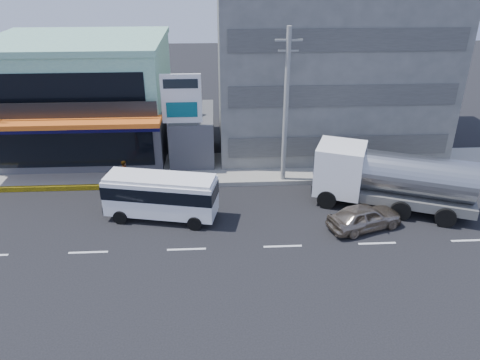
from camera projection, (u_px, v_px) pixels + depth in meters
name	position (u px, v px, depth m)	size (l,w,h in m)	color
ground	(186.00, 249.00, 24.09)	(120.00, 120.00, 0.00)	black
sidewalk	(264.00, 168.00, 32.79)	(70.00, 5.00, 0.30)	gray
shop_building	(84.00, 99.00, 34.44)	(12.40, 11.70, 8.00)	#444449
concrete_building	(326.00, 52.00, 34.94)	(16.00, 12.00, 14.00)	gray
gap_structure	(193.00, 135.00, 34.08)	(3.00, 6.00, 3.50)	#444449
satellite_dish	(192.00, 116.00, 32.38)	(1.50, 1.50, 0.15)	slate
billboard	(182.00, 104.00, 30.14)	(2.60, 0.18, 6.90)	gray
utility_pole_near	(286.00, 108.00, 28.75)	(1.60, 0.30, 10.00)	#999993
minibus	(161.00, 194.00, 26.26)	(6.56, 3.26, 2.63)	white
sedan	(365.00, 217.00, 25.64)	(1.69, 4.21, 1.43)	tan
tanker_truck	(388.00, 178.00, 27.32)	(9.39, 5.79, 3.57)	white
motorcycle_rider	(127.00, 183.00, 29.26)	(1.88, 1.03, 2.29)	#5E0F0D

